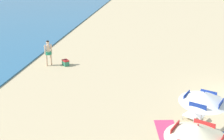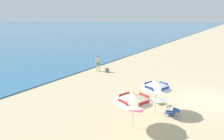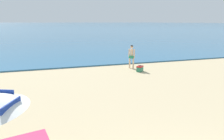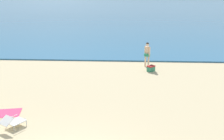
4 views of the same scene
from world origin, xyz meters
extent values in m
cube|color=#2D668E|center=(0.00, 413.42, 0.05)|extent=(800.00, 800.00, 0.10)
cube|color=navy|center=(-3.74, 3.26, 1.78)|extent=(0.65, 0.30, 0.24)
cube|color=navy|center=(-3.37, 2.35, 1.78)|extent=(0.30, 0.65, 0.24)
cylinder|color=beige|center=(3.38, 11.87, 0.43)|extent=(0.13, 0.13, 0.86)
cylinder|color=beige|center=(3.18, 12.10, 0.43)|extent=(0.13, 0.13, 0.86)
cylinder|color=#23845B|center=(3.28, 11.99, 0.88)|extent=(0.43, 0.43, 0.18)
cylinder|color=beige|center=(3.28, 11.99, 1.17)|extent=(0.24, 0.24, 0.61)
cylinder|color=beige|center=(3.42, 11.82, 1.15)|extent=(0.09, 0.09, 0.65)
cylinder|color=beige|center=(3.14, 12.15, 1.15)|extent=(0.09, 0.09, 0.65)
sphere|color=beige|center=(3.28, 11.99, 1.63)|extent=(0.23, 0.23, 0.23)
sphere|color=black|center=(3.28, 11.99, 1.66)|extent=(0.22, 0.22, 0.22)
cube|color=#2D7F5B|center=(3.47, 10.88, 0.16)|extent=(0.58, 0.58, 0.32)
cube|color=red|center=(3.47, 10.88, 0.36)|extent=(0.60, 0.59, 0.08)
cylinder|color=black|center=(3.47, 10.88, 0.42)|extent=(0.26, 0.25, 0.02)
camera|label=1|loc=(-15.66, 4.19, 7.30)|focal=50.15mm
camera|label=2|loc=(-16.19, -1.30, 5.85)|focal=33.59mm
camera|label=3|loc=(-2.53, -1.84, 3.46)|focal=32.21mm
camera|label=4|loc=(1.80, -6.21, 5.00)|focal=42.15mm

